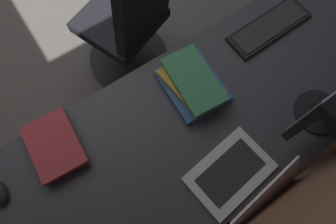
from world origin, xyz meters
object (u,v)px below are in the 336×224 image
object	(u,v)px
office_chair	(130,26)
laptop_leftmost	(243,183)
book_stack_near	(192,83)
keyboard_main	(269,27)
book_stack_far	(54,145)
drawer_pedestal	(176,163)

from	to	relation	value
office_chair	laptop_leftmost	bearing A→B (deg)	84.42
book_stack_near	office_chair	distance (m)	0.69
office_chair	keyboard_main	bearing A→B (deg)	129.02
book_stack_far	office_chair	size ratio (longest dim) A/B	0.28
drawer_pedestal	book_stack_near	world-z (taller)	book_stack_near
laptop_leftmost	keyboard_main	world-z (taller)	laptop_leftmost
keyboard_main	book_stack_far	xyz separation A→B (m)	(1.09, -0.04, 0.02)
drawer_pedestal	laptop_leftmost	size ratio (longest dim) A/B	1.96
drawer_pedestal	book_stack_near	size ratio (longest dim) A/B	2.27
keyboard_main	book_stack_far	world-z (taller)	book_stack_far
book_stack_far	office_chair	world-z (taller)	office_chair
keyboard_main	book_stack_near	distance (m)	0.48
laptop_leftmost	office_chair	bearing A→B (deg)	-95.58
book_stack_far	office_chair	distance (m)	0.87
book_stack_near	book_stack_far	xyz separation A→B (m)	(0.61, -0.09, -0.01)
laptop_leftmost	book_stack_near	world-z (taller)	laptop_leftmost
drawer_pedestal	keyboard_main	xyz separation A→B (m)	(-0.68, -0.23, 0.39)
drawer_pedestal	office_chair	xyz separation A→B (m)	(-0.22, -0.80, 0.11)
drawer_pedestal	keyboard_main	size ratio (longest dim) A/B	1.64
drawer_pedestal	book_stack_far	bearing A→B (deg)	-33.49
keyboard_main	book_stack_far	distance (m)	1.09
book_stack_near	keyboard_main	bearing A→B (deg)	-174.41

